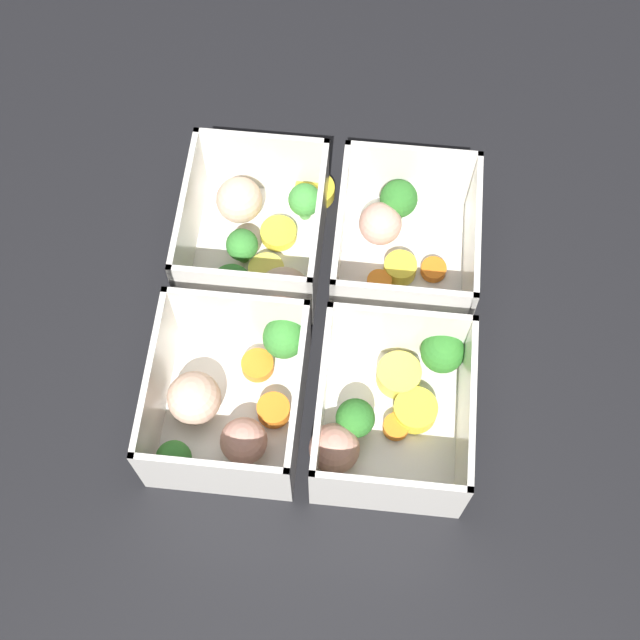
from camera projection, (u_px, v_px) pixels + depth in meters
ground_plane at (320, 334)px, 0.79m from camera, size 4.00×4.00×0.00m
container_near_left at (260, 245)px, 0.79m from camera, size 0.18×0.13×0.08m
container_near_right at (228, 400)px, 0.73m from camera, size 0.15×0.12×0.08m
container_far_left at (399, 242)px, 0.79m from camera, size 0.16×0.12×0.08m
container_far_right at (389, 410)px, 0.73m from camera, size 0.15×0.13×0.08m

